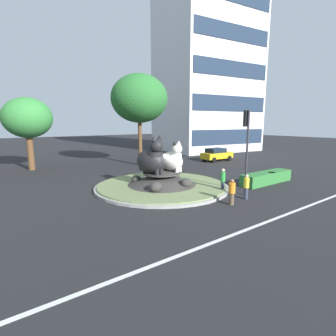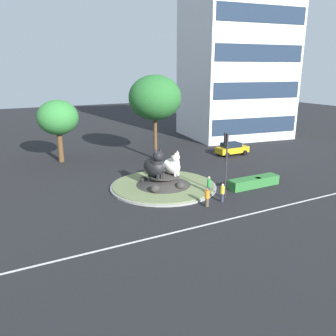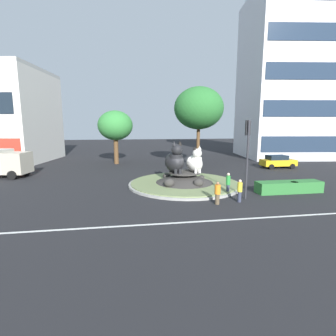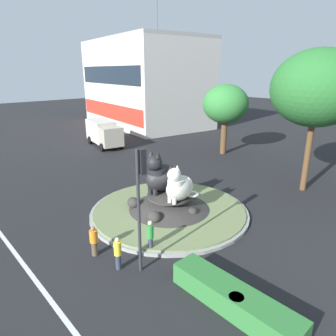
# 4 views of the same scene
# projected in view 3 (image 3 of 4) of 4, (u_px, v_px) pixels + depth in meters

# --- Properties ---
(ground_plane) EXTENTS (160.00, 160.00, 0.00)m
(ground_plane) POSITION_uv_depth(u_px,v_px,m) (184.00, 185.00, 22.56)
(ground_plane) COLOR black
(lane_centreline) EXTENTS (112.00, 0.20, 0.01)m
(lane_centreline) POSITION_uv_depth(u_px,v_px,m) (218.00, 220.00, 14.08)
(lane_centreline) COLOR silver
(lane_centreline) RESTS_ON ground
(roundabout_island) EXTENTS (9.91, 9.91, 1.19)m
(roundabout_island) POSITION_uv_depth(u_px,v_px,m) (184.00, 180.00, 22.47)
(roundabout_island) COLOR gray
(roundabout_island) RESTS_ON ground
(cat_statue_black) EXTENTS (1.96, 2.91, 2.78)m
(cat_statue_black) POSITION_uv_depth(u_px,v_px,m) (175.00, 161.00, 22.06)
(cat_statue_black) COLOR black
(cat_statue_black) RESTS_ON roundabout_island
(cat_statue_white) EXTENTS (1.56, 2.45, 2.34)m
(cat_statue_white) POSITION_uv_depth(u_px,v_px,m) (195.00, 162.00, 22.26)
(cat_statue_white) COLOR silver
(cat_statue_white) RESTS_ON roundabout_island
(traffic_light_mast) EXTENTS (0.35, 0.46, 5.62)m
(traffic_light_mast) POSITION_uv_depth(u_px,v_px,m) (247.00, 145.00, 17.74)
(traffic_light_mast) COLOR #2D2D33
(traffic_light_mast) RESTS_ON ground
(office_tower) EXTENTS (16.74, 14.50, 25.74)m
(office_tower) POSITION_uv_depth(u_px,v_px,m) (293.00, 79.00, 41.64)
(office_tower) COLOR silver
(office_tower) RESTS_ON ground
(clipped_hedge_strip) EXTENTS (5.28, 1.20, 0.90)m
(clipped_hedge_strip) POSITION_uv_depth(u_px,v_px,m) (289.00, 187.00, 19.95)
(clipped_hedge_strip) COLOR #2D7033
(clipped_hedge_strip) RESTS_ON ground
(broadleaf_tree_behind_island) EXTENTS (6.22, 6.22, 10.08)m
(broadleaf_tree_behind_island) POSITION_uv_depth(u_px,v_px,m) (199.00, 108.00, 31.71)
(broadleaf_tree_behind_island) COLOR brown
(broadleaf_tree_behind_island) RESTS_ON ground
(second_tree_near_tower) EXTENTS (4.72, 4.72, 7.30)m
(second_tree_near_tower) POSITION_uv_depth(u_px,v_px,m) (115.00, 126.00, 34.34)
(second_tree_near_tower) COLOR brown
(second_tree_near_tower) RESTS_ON ground
(pedestrian_green_shirt) EXTENTS (0.33, 0.33, 1.71)m
(pedestrian_green_shirt) POSITION_uv_depth(u_px,v_px,m) (228.00, 183.00, 19.22)
(pedestrian_green_shirt) COLOR #33384C
(pedestrian_green_shirt) RESTS_ON ground
(pedestrian_yellow_shirt) EXTENTS (0.34, 0.34, 1.60)m
(pedestrian_yellow_shirt) POSITION_uv_depth(u_px,v_px,m) (240.00, 190.00, 17.37)
(pedestrian_yellow_shirt) COLOR #33384C
(pedestrian_yellow_shirt) RESTS_ON ground
(pedestrian_orange_shirt) EXTENTS (0.40, 0.40, 1.55)m
(pedestrian_orange_shirt) POSITION_uv_depth(u_px,v_px,m) (217.00, 193.00, 16.88)
(pedestrian_orange_shirt) COLOR brown
(pedestrian_orange_shirt) RESTS_ON ground
(sedan_on_far_lane) EXTENTS (4.23, 2.02, 1.61)m
(sedan_on_far_lane) POSITION_uv_depth(u_px,v_px,m) (278.00, 161.00, 31.60)
(sedan_on_far_lane) COLOR gold
(sedan_on_far_lane) RESTS_ON ground
(litter_bin) EXTENTS (0.56, 0.56, 0.90)m
(litter_bin) POSITION_uv_depth(u_px,v_px,m) (294.00, 188.00, 19.74)
(litter_bin) COLOR #2D4233
(litter_bin) RESTS_ON ground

